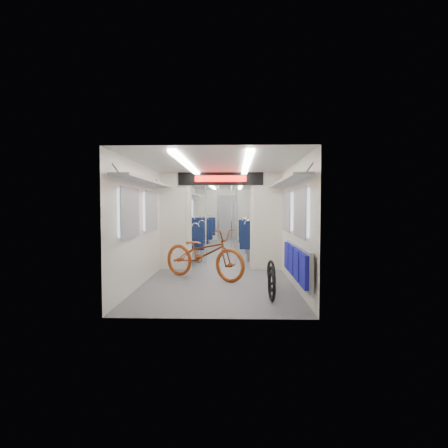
% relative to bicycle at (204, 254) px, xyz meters
% --- Properties ---
extents(carriage, '(12.00, 12.02, 2.31)m').
position_rel_bicycle_xyz_m(carriage, '(0.31, 2.97, 0.97)').
color(carriage, '#515456').
rests_on(carriage, ground).
extents(bicycle, '(2.06, 1.67, 1.05)m').
position_rel_bicycle_xyz_m(bicycle, '(0.00, 0.00, 0.00)').
color(bicycle, '#933E15').
rests_on(bicycle, ground).
extents(flip_bench, '(0.12, 2.16, 0.57)m').
position_rel_bicycle_xyz_m(flip_bench, '(1.66, -1.52, 0.05)').
color(flip_bench, gray).
rests_on(flip_bench, carriage).
extents(bike_hoop_a, '(0.09, 0.48, 0.48)m').
position_rel_bicycle_xyz_m(bike_hoop_a, '(1.22, -1.81, -0.31)').
color(bike_hoop_a, black).
rests_on(bike_hoop_a, ground).
extents(bike_hoop_b, '(0.11, 0.46, 0.46)m').
position_rel_bicycle_xyz_m(bike_hoop_b, '(1.29, -1.14, -0.32)').
color(bike_hoop_b, black).
rests_on(bike_hoop_b, ground).
extents(bike_hoop_c, '(0.13, 0.48, 0.48)m').
position_rel_bicycle_xyz_m(bike_hoop_c, '(1.33, -0.58, -0.31)').
color(bike_hoop_c, black).
rests_on(bike_hoop_c, ground).
extents(seat_bay_near_left, '(0.89, 1.99, 1.07)m').
position_rel_bicycle_xyz_m(seat_bay_near_left, '(-0.63, 3.05, 0.01)').
color(seat_bay_near_left, '#0C1636').
rests_on(seat_bay_near_left, ground).
extents(seat_bay_near_right, '(0.94, 2.22, 1.14)m').
position_rel_bicycle_xyz_m(seat_bay_near_right, '(1.24, 3.40, 0.04)').
color(seat_bay_near_right, '#0C1636').
rests_on(seat_bay_near_right, ground).
extents(seat_bay_far_left, '(0.96, 2.33, 1.18)m').
position_rel_bicycle_xyz_m(seat_bay_far_left, '(-0.63, 6.38, 0.05)').
color(seat_bay_far_left, '#0C1636').
rests_on(seat_bay_far_left, ground).
extents(seat_bay_far_right, '(0.88, 1.92, 1.05)m').
position_rel_bicycle_xyz_m(seat_bay_far_right, '(1.24, 6.96, -0.00)').
color(seat_bay_far_right, '#0C1636').
rests_on(seat_bay_far_right, ground).
extents(stanchion_near_left, '(0.04, 0.04, 2.30)m').
position_rel_bicycle_xyz_m(stanchion_near_left, '(-0.08, 1.62, 0.62)').
color(stanchion_near_left, silver).
rests_on(stanchion_near_left, ground).
extents(stanchion_near_right, '(0.04, 0.04, 2.30)m').
position_rel_bicycle_xyz_m(stanchion_near_right, '(0.67, 1.89, 0.62)').
color(stanchion_near_right, silver).
rests_on(stanchion_near_right, ground).
extents(stanchion_far_left, '(0.04, 0.04, 2.30)m').
position_rel_bicycle_xyz_m(stanchion_far_left, '(0.09, 4.85, 0.62)').
color(stanchion_far_left, silver).
rests_on(stanchion_far_left, ground).
extents(stanchion_far_right, '(0.04, 0.04, 2.30)m').
position_rel_bicycle_xyz_m(stanchion_far_right, '(0.54, 4.76, 0.62)').
color(stanchion_far_right, silver).
rests_on(stanchion_far_right, ground).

